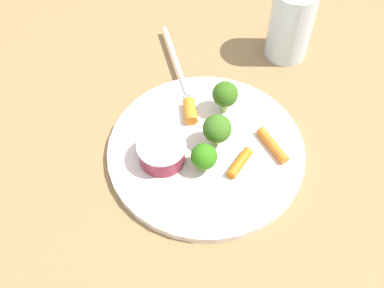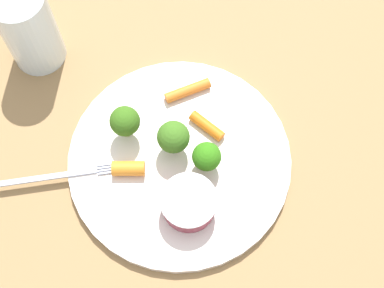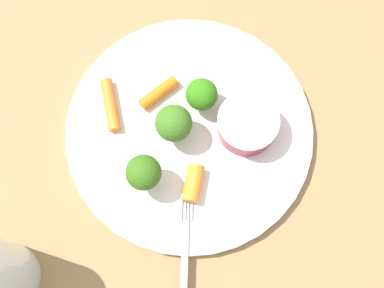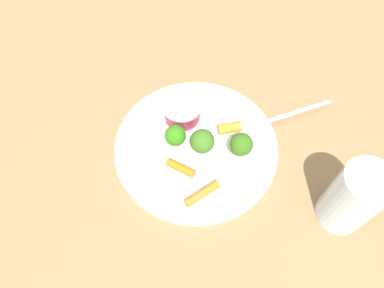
{
  "view_description": "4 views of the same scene",
  "coord_description": "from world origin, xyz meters",
  "px_view_note": "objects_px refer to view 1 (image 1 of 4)",
  "views": [
    {
      "loc": [
        -0.02,
        0.35,
        0.51
      ],
      "look_at": [
        0.02,
        0.01,
        0.03
      ],
      "focal_mm": 42.65,
      "sensor_mm": 36.0,
      "label": 1
    },
    {
      "loc": [
        0.22,
        0.07,
        0.62
      ],
      "look_at": [
        -0.02,
        0.01,
        0.03
      ],
      "focal_mm": 51.71,
      "sensor_mm": 36.0,
      "label": 2
    },
    {
      "loc": [
        0.07,
        -0.16,
        0.53
      ],
      "look_at": [
        0.01,
        -0.02,
        0.02
      ],
      "focal_mm": 48.35,
      "sensor_mm": 36.0,
      "label": 3
    },
    {
      "loc": [
        -0.29,
        0.0,
        0.49
      ],
      "look_at": [
        -0.01,
        0.01,
        0.02
      ],
      "focal_mm": 32.62,
      "sensor_mm": 36.0,
      "label": 4
    }
  ],
  "objects_px": {
    "drinking_glass": "(291,24)",
    "broccoli_floret_2": "(204,157)",
    "plate": "(206,150)",
    "fork": "(178,67)",
    "carrot_stick_1": "(240,163)",
    "sauce_cup": "(162,152)",
    "carrot_stick_2": "(272,145)",
    "broccoli_floret_1": "(225,95)",
    "carrot_stick_0": "(190,111)",
    "broccoli_floret_0": "(217,129)"
  },
  "relations": [
    {
      "from": "broccoli_floret_1",
      "to": "fork",
      "type": "xyz_separation_m",
      "value": [
        0.08,
        -0.08,
        -0.03
      ]
    },
    {
      "from": "broccoli_floret_0",
      "to": "carrot_stick_2",
      "type": "height_order",
      "value": "broccoli_floret_0"
    },
    {
      "from": "drinking_glass",
      "to": "broccoli_floret_2",
      "type": "bearing_deg",
      "value": 66.35
    },
    {
      "from": "fork",
      "to": "drinking_glass",
      "type": "bearing_deg",
      "value": -157.94
    },
    {
      "from": "carrot_stick_2",
      "to": "fork",
      "type": "height_order",
      "value": "carrot_stick_2"
    },
    {
      "from": "broccoli_floret_1",
      "to": "carrot_stick_0",
      "type": "distance_m",
      "value": 0.05
    },
    {
      "from": "plate",
      "to": "fork",
      "type": "distance_m",
      "value": 0.16
    },
    {
      "from": "plate",
      "to": "carrot_stick_2",
      "type": "bearing_deg",
      "value": -173.37
    },
    {
      "from": "carrot_stick_2",
      "to": "drinking_glass",
      "type": "height_order",
      "value": "drinking_glass"
    },
    {
      "from": "carrot_stick_0",
      "to": "carrot_stick_1",
      "type": "xyz_separation_m",
      "value": [
        -0.07,
        0.08,
        -0.0
      ]
    },
    {
      "from": "carrot_stick_0",
      "to": "drinking_glass",
      "type": "relative_size",
      "value": 0.32
    },
    {
      "from": "plate",
      "to": "drinking_glass",
      "type": "distance_m",
      "value": 0.24
    },
    {
      "from": "carrot_stick_1",
      "to": "fork",
      "type": "bearing_deg",
      "value": -58.4
    },
    {
      "from": "sauce_cup",
      "to": "carrot_stick_1",
      "type": "bearing_deg",
      "value": -179.38
    },
    {
      "from": "broccoli_floret_1",
      "to": "carrot_stick_2",
      "type": "height_order",
      "value": "broccoli_floret_1"
    },
    {
      "from": "sauce_cup",
      "to": "carrot_stick_0",
      "type": "relative_size",
      "value": 1.69
    },
    {
      "from": "broccoli_floret_0",
      "to": "broccoli_floret_1",
      "type": "relative_size",
      "value": 0.98
    },
    {
      "from": "sauce_cup",
      "to": "carrot_stick_2",
      "type": "bearing_deg",
      "value": -166.45
    },
    {
      "from": "broccoli_floret_1",
      "to": "carrot_stick_2",
      "type": "relative_size",
      "value": 0.89
    },
    {
      "from": "broccoli_floret_1",
      "to": "carrot_stick_0",
      "type": "xyz_separation_m",
      "value": [
        0.05,
        0.01,
        -0.02
      ]
    },
    {
      "from": "sauce_cup",
      "to": "carrot_stick_0",
      "type": "distance_m",
      "value": 0.08
    },
    {
      "from": "carrot_stick_0",
      "to": "carrot_stick_2",
      "type": "bearing_deg",
      "value": 159.27
    },
    {
      "from": "broccoli_floret_0",
      "to": "broccoli_floret_2",
      "type": "bearing_deg",
      "value": 72.79
    },
    {
      "from": "sauce_cup",
      "to": "carrot_stick_0",
      "type": "xyz_separation_m",
      "value": [
        -0.03,
        -0.08,
        -0.01
      ]
    },
    {
      "from": "sauce_cup",
      "to": "fork",
      "type": "bearing_deg",
      "value": -89.19
    },
    {
      "from": "plate",
      "to": "carrot_stick_1",
      "type": "relative_size",
      "value": 5.7
    },
    {
      "from": "carrot_stick_0",
      "to": "carrot_stick_2",
      "type": "height_order",
      "value": "carrot_stick_0"
    },
    {
      "from": "broccoli_floret_1",
      "to": "carrot_stick_2",
      "type": "distance_m",
      "value": 0.09
    },
    {
      "from": "broccoli_floret_0",
      "to": "carrot_stick_0",
      "type": "height_order",
      "value": "broccoli_floret_0"
    },
    {
      "from": "plate",
      "to": "sauce_cup",
      "type": "xyz_separation_m",
      "value": [
        0.05,
        0.02,
        0.02
      ]
    },
    {
      "from": "broccoli_floret_0",
      "to": "carrot_stick_2",
      "type": "distance_m",
      "value": 0.08
    },
    {
      "from": "sauce_cup",
      "to": "broccoli_floret_2",
      "type": "height_order",
      "value": "broccoli_floret_2"
    },
    {
      "from": "broccoli_floret_1",
      "to": "broccoli_floret_2",
      "type": "height_order",
      "value": "broccoli_floret_1"
    },
    {
      "from": "fork",
      "to": "sauce_cup",
      "type": "bearing_deg",
      "value": 90.81
    },
    {
      "from": "broccoli_floret_1",
      "to": "carrot_stick_0",
      "type": "bearing_deg",
      "value": 17.11
    },
    {
      "from": "fork",
      "to": "drinking_glass",
      "type": "xyz_separation_m",
      "value": [
        -0.16,
        -0.07,
        0.04
      ]
    },
    {
      "from": "plate",
      "to": "fork",
      "type": "bearing_deg",
      "value": -68.38
    },
    {
      "from": "plate",
      "to": "sauce_cup",
      "type": "height_order",
      "value": "sauce_cup"
    },
    {
      "from": "carrot_stick_1",
      "to": "carrot_stick_2",
      "type": "bearing_deg",
      "value": -141.3
    },
    {
      "from": "sauce_cup",
      "to": "carrot_stick_1",
      "type": "xyz_separation_m",
      "value": [
        -0.1,
        -0.0,
        -0.01
      ]
    },
    {
      "from": "plate",
      "to": "broccoli_floret_0",
      "type": "xyz_separation_m",
      "value": [
        -0.01,
        -0.01,
        0.04
      ]
    },
    {
      "from": "drinking_glass",
      "to": "carrot_stick_1",
      "type": "bearing_deg",
      "value": 75.51
    },
    {
      "from": "carrot_stick_1",
      "to": "fork",
      "type": "xyz_separation_m",
      "value": [
        0.1,
        -0.17,
        -0.0
      ]
    },
    {
      "from": "carrot_stick_0",
      "to": "fork",
      "type": "bearing_deg",
      "value": -72.05
    },
    {
      "from": "broccoli_floret_0",
      "to": "broccoli_floret_2",
      "type": "distance_m",
      "value": 0.04
    },
    {
      "from": "carrot_stick_2",
      "to": "fork",
      "type": "relative_size",
      "value": 0.34
    },
    {
      "from": "carrot_stick_1",
      "to": "sauce_cup",
      "type": "bearing_deg",
      "value": 0.62
    },
    {
      "from": "carrot_stick_1",
      "to": "carrot_stick_2",
      "type": "relative_size",
      "value": 0.8
    },
    {
      "from": "broccoli_floret_0",
      "to": "carrot_stick_0",
      "type": "relative_size",
      "value": 1.35
    },
    {
      "from": "plate",
      "to": "sauce_cup",
      "type": "relative_size",
      "value": 4.16
    }
  ]
}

